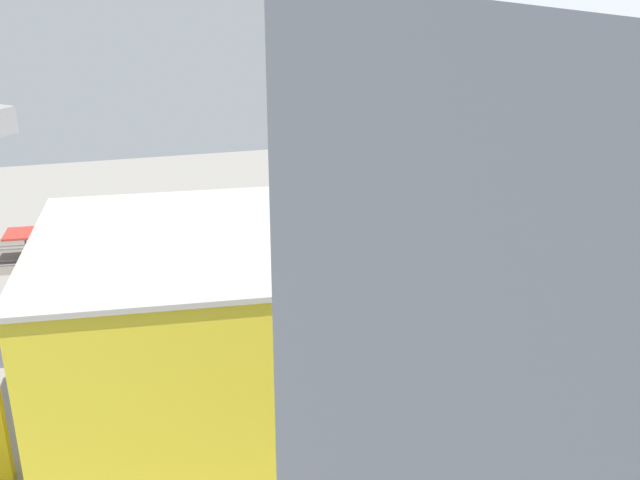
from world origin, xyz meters
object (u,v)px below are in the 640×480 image
at_px(freight_coach_far, 151,239).
at_px(box_truck_2, 117,360).
at_px(platform_canopy_far, 194,223).
at_px(box_truck_0, 315,332).
at_px(parked_car_1, 469,285).
at_px(street_tree_3, 222,311).
at_px(traffic_light, 207,319).
at_px(passenger_coach, 507,191).
at_px(street_tree_4, 591,262).
at_px(parked_car_0, 517,278).
at_px(parked_car_2, 417,290).
at_px(construction_building, 246,354).
at_px(parked_car_3, 367,297).
at_px(locomotive, 389,211).
at_px(box_truck_1, 216,354).
at_px(street_tree_2, 220,321).
at_px(platform_canopy_near, 346,228).
at_px(street_tree_1, 566,268).
at_px(street_tree_0, 482,291).

xyz_separation_m(freight_coach_far, box_truck_2, (5.26, 30.85, -1.47)).
xyz_separation_m(platform_canopy_far, box_truck_0, (-9.93, 32.17, -2.55)).
bearing_deg(box_truck_0, parked_car_1, -159.25).
height_order(street_tree_3, traffic_light, street_tree_3).
xyz_separation_m(passenger_coach, street_tree_4, (7.73, 35.51, 2.57)).
bearing_deg(freight_coach_far, passenger_coach, -173.86).
xyz_separation_m(parked_car_0, parked_car_2, (14.32, 0.23, 0.06)).
relative_size(parked_car_2, box_truck_0, 0.54).
bearing_deg(passenger_coach, construction_building, 45.47).
relative_size(freight_coach_far, traffic_light, 2.84).
xyz_separation_m(passenger_coach, street_tree_3, (53.18, 36.45, 2.16)).
relative_size(box_truck_2, traffic_light, 1.46).
height_order(platform_canopy_far, parked_car_3, platform_canopy_far).
distance_m(locomotive, traffic_light, 49.39).
xyz_separation_m(freight_coach_far, street_tree_3, (-6.04, 30.08, 2.38)).
relative_size(parked_car_0, parked_car_2, 1.00).
distance_m(platform_canopy_far, parked_car_1, 40.62).
bearing_deg(box_truck_1, street_tree_2, -113.17).
relative_size(platform_canopy_near, box_truck_1, 5.35).
bearing_deg(street_tree_1, parked_car_3, -18.45).
height_order(passenger_coach, street_tree_4, street_tree_4).
bearing_deg(parked_car_1, platform_canopy_far, -35.37).
bearing_deg(street_tree_0, box_truck_0, -0.27).
bearing_deg(parked_car_0, box_truck_0, 16.87).
relative_size(platform_canopy_far, freight_coach_far, 2.76).
distance_m(box_truck_1, street_tree_4, 46.93).
distance_m(street_tree_1, street_tree_2, 42.41).
bearing_deg(street_tree_4, traffic_light, 0.46).
height_order(street_tree_0, traffic_light, street_tree_0).
bearing_deg(street_tree_0, freight_coach_far, -39.64).
height_order(platform_canopy_far, parked_car_1, platform_canopy_far).
height_order(parked_car_2, street_tree_2, street_tree_2).
height_order(parked_car_3, box_truck_2, box_truck_2).
distance_m(parked_car_1, street_tree_0, 9.91).
distance_m(construction_building, street_tree_1, 46.51).
height_order(parked_car_0, parked_car_3, parked_car_3).
height_order(platform_canopy_near, locomotive, locomotive).
relative_size(box_truck_1, traffic_light, 1.35).
distance_m(parked_car_2, box_truck_2, 38.61).
xyz_separation_m(parked_car_0, parked_car_1, (7.10, 0.41, 0.06)).
relative_size(parked_car_0, parked_car_3, 1.04).
xyz_separation_m(platform_canopy_near, traffic_light, (22.83, 23.53, 0.20)).
relative_size(parked_car_1, traffic_light, 0.64).
distance_m(street_tree_1, street_tree_4, 3.47).
bearing_deg(freight_coach_far, street_tree_0, 140.36).
relative_size(street_tree_1, street_tree_2, 1.15).
bearing_deg(parked_car_3, construction_building, 53.56).
xyz_separation_m(box_truck_2, street_tree_1, (-53.32, -1.55, 3.85)).
relative_size(parked_car_3, street_tree_3, 0.58).
relative_size(platform_canopy_far, parked_car_2, 10.75).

